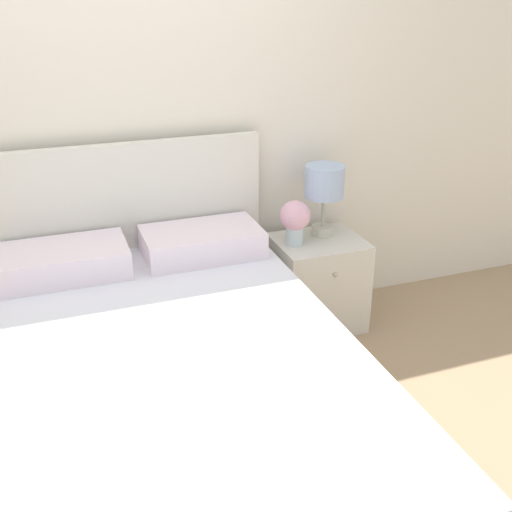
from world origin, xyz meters
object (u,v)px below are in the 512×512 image
(nightstand, at_px, (317,283))
(table_lamp, at_px, (324,186))
(bed, at_px, (174,395))
(flower_vase, at_px, (295,219))

(nightstand, bearing_deg, table_lamp, 53.71)
(bed, relative_size, flower_vase, 8.61)
(bed, distance_m, flower_vase, 1.24)
(bed, xyz_separation_m, table_lamp, (1.08, 0.86, 0.53))
(bed, height_order, nightstand, bed)
(table_lamp, height_order, flower_vase, table_lamp)
(table_lamp, distance_m, flower_vase, 0.26)
(nightstand, relative_size, table_lamp, 1.33)
(bed, distance_m, nightstand, 1.30)
(table_lamp, xyz_separation_m, flower_vase, (-0.20, -0.07, -0.15))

